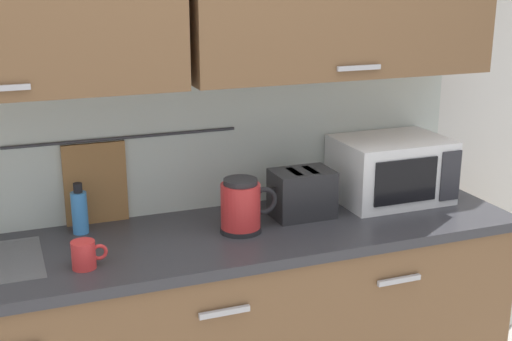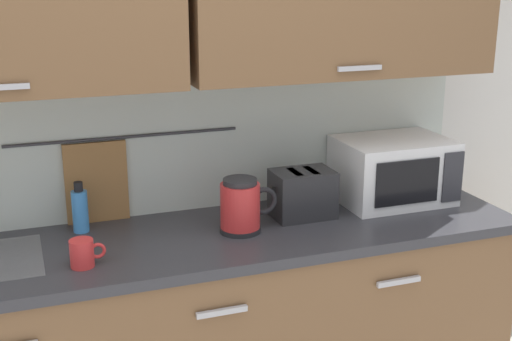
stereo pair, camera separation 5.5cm
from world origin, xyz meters
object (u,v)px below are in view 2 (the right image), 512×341
(microwave, at_px, (393,170))
(toaster, at_px, (303,193))
(electric_kettle, at_px, (241,206))
(dish_soap_bottle, at_px, (80,210))
(mug_near_sink, at_px, (83,253))

(microwave, height_order, toaster, microwave)
(microwave, distance_m, toaster, 0.44)
(electric_kettle, distance_m, dish_soap_bottle, 0.61)
(microwave, xyz_separation_m, toaster, (-0.44, -0.05, -0.04))
(electric_kettle, relative_size, dish_soap_bottle, 1.16)
(mug_near_sink, height_order, toaster, toaster)
(electric_kettle, bearing_deg, mug_near_sink, -168.37)
(microwave, bearing_deg, electric_kettle, -170.29)
(microwave, relative_size, electric_kettle, 2.03)
(electric_kettle, xyz_separation_m, toaster, (0.28, 0.07, -0.01))
(dish_soap_bottle, relative_size, toaster, 0.77)
(electric_kettle, xyz_separation_m, dish_soap_bottle, (-0.57, 0.20, -0.01))
(toaster, bearing_deg, electric_kettle, -165.57)
(microwave, relative_size, mug_near_sink, 3.83)
(dish_soap_bottle, bearing_deg, microwave, -3.60)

